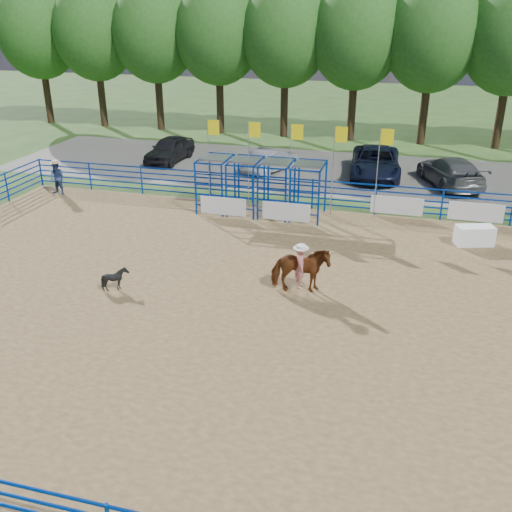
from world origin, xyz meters
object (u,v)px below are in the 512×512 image
(horse_and_rider, at_px, (300,268))
(car_d, at_px, (450,171))
(calf, at_px, (115,279))
(car_b, at_px, (271,160))
(announcer_table, at_px, (474,235))
(spectator_cowboy, at_px, (57,178))
(car_c, at_px, (376,162))
(car_a, at_px, (170,149))

(horse_and_rider, distance_m, car_d, 15.65)
(calf, xyz_separation_m, car_b, (1.53, 16.46, 0.24))
(announcer_table, height_order, car_d, car_d)
(car_b, bearing_deg, spectator_cowboy, 60.08)
(car_d, bearing_deg, horse_and_rider, 48.63)
(spectator_cowboy, distance_m, car_c, 17.55)
(spectator_cowboy, bearing_deg, horse_and_rider, -27.93)
(horse_and_rider, bearing_deg, car_a, 126.36)
(car_d, bearing_deg, spectator_cowboy, -1.28)
(announcer_table, distance_m, spectator_cowboy, 20.51)
(calf, bearing_deg, car_d, -24.24)
(calf, relative_size, car_a, 0.19)
(calf, distance_m, spectator_cowboy, 12.19)
(calf, xyz_separation_m, car_d, (11.68, 16.17, 0.35))
(horse_and_rider, bearing_deg, spectator_cowboy, 152.07)
(horse_and_rider, distance_m, car_a, 19.28)
(spectator_cowboy, height_order, car_a, spectator_cowboy)
(spectator_cowboy, relative_size, car_a, 0.39)
(car_d, bearing_deg, car_c, -31.82)
(car_a, bearing_deg, car_c, 2.66)
(car_c, bearing_deg, horse_and_rider, -99.51)
(horse_and_rider, relative_size, spectator_cowboy, 1.40)
(announcer_table, bearing_deg, car_d, 94.48)
(car_c, bearing_deg, calf, -118.55)
(spectator_cowboy, distance_m, car_b, 12.12)
(calf, height_order, car_b, car_b)
(horse_and_rider, distance_m, spectator_cowboy, 16.21)
(car_d, bearing_deg, calf, 33.21)
(car_b, bearing_deg, horse_and_rider, 130.11)
(car_b, bearing_deg, announcer_table, 163.31)
(calf, distance_m, car_a, 17.81)
(calf, bearing_deg, horse_and_rider, -64.78)
(car_a, xyz_separation_m, car_c, (12.80, -0.08, 0.05))
(calf, distance_m, car_c, 18.58)
(car_c, bearing_deg, car_b, -179.75)
(calf, bearing_deg, spectator_cowboy, 53.27)
(horse_and_rider, relative_size, car_b, 0.61)
(announcer_table, xyz_separation_m, calf, (-12.35, -7.58, 0.02))
(horse_and_rider, xyz_separation_m, calf, (-6.22, -1.51, -0.50))
(horse_and_rider, xyz_separation_m, car_a, (-11.43, 15.52, -0.17))
(car_b, xyz_separation_m, car_d, (10.15, -0.29, 0.11))
(calf, relative_size, car_c, 0.14)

